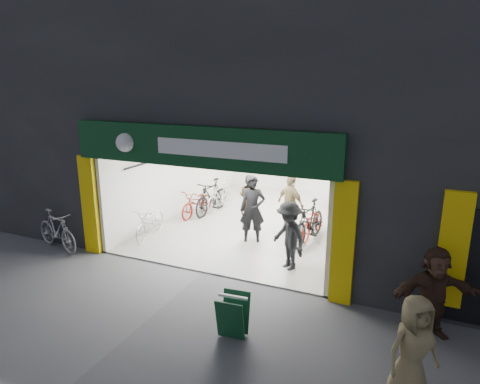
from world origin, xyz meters
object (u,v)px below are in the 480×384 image
Objects in this scene: bike_right_front at (309,222)px; parked_bike at (57,230)px; bike_left_front at (151,222)px; sandwich_board at (233,315)px; pedestrian_near at (413,349)px.

bike_right_front reaches higher than parked_bike.
bike_left_front reaches higher than sandwich_board.
parked_bike is at bearing 127.21° from pedestrian_near.
bike_left_front is 2.20× the size of sandwich_board.
bike_left_front is at bearing -153.77° from bike_right_front.
parked_bike is 1.12× the size of pedestrian_near.
bike_left_front is 4.53m from bike_right_front.
bike_right_front is (4.30, 1.42, 0.14)m from bike_left_front.
parked_bike is at bearing -144.19° from bike_right_front.
pedestrian_near is (2.89, -5.30, 0.22)m from bike_right_front.
bike_right_front is 6.04m from pedestrian_near.
sandwich_board is at bearing -82.88° from bike_right_front.
bike_right_front is at bearing -46.86° from parked_bike.
pedestrian_near is at bearing -37.53° from bike_left_front.
sandwich_board is (4.23, -3.52, -0.02)m from bike_left_front.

